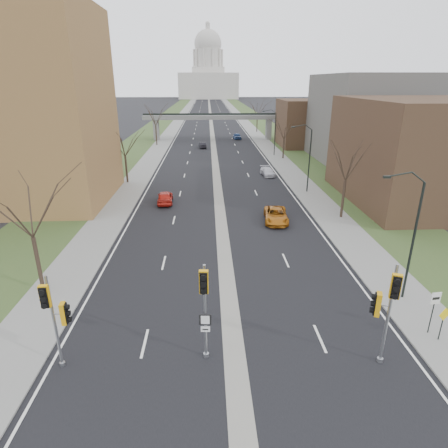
{
  "coord_description": "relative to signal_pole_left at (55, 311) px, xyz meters",
  "views": [
    {
      "loc": [
        -1.26,
        -15.44,
        13.85
      ],
      "look_at": [
        -0.19,
        9.77,
        4.18
      ],
      "focal_mm": 30.0,
      "sensor_mm": 36.0,
      "label": 1
    }
  ],
  "objects": [
    {
      "name": "car_right_mid",
      "position": [
        16.78,
        41.37,
        -2.84
      ],
      "size": [
        2.15,
        4.4,
        1.23
      ],
      "primitive_type": "imported",
      "rotation": [
        0.0,
        0.0,
        0.1
      ],
      "color": "silver",
      "rests_on": "ground"
    },
    {
      "name": "tree_left_a",
      "position": [
        -4.21,
        7.74,
        3.18
      ],
      "size": [
        7.2,
        7.2,
        9.4
      ],
      "color": "#382B21",
      "rests_on": "sidewalk_left"
    },
    {
      "name": "capitol",
      "position": [
        8.79,
        319.74,
        15.14
      ],
      "size": [
        48.0,
        42.0,
        55.75
      ],
      "color": "beige",
      "rests_on": "ground"
    },
    {
      "name": "car_right_far",
      "position": [
        14.99,
        80.8,
        -2.71
      ],
      "size": [
        1.98,
        4.5,
        1.51
      ],
      "primitive_type": "imported",
      "rotation": [
        0.0,
        0.0,
        0.04
      ],
      "color": "navy",
      "rests_on": "ground"
    },
    {
      "name": "signal_pole_median",
      "position": [
        7.24,
        0.24,
        0.38
      ],
      "size": [
        0.64,
        0.9,
        5.51
      ],
      "rotation": [
        0.0,
        0.0,
        -0.06
      ],
      "color": "gray",
      "rests_on": "ground"
    },
    {
      "name": "car_left_near",
      "position": [
        2.27,
        27.8,
        -2.7
      ],
      "size": [
        2.08,
        4.57,
        1.52
      ],
      "primitive_type": "imported",
      "rotation": [
        0.0,
        0.0,
        3.21
      ],
      "color": "red",
      "rests_on": "ground"
    },
    {
      "name": "commercial_block_mid",
      "position": [
        36.79,
        51.74,
        4.04
      ],
      "size": [
        18.0,
        22.0,
        15.0
      ],
      "primitive_type": "cube",
      "color": "#5D5B55",
      "rests_on": "ground"
    },
    {
      "name": "tree_left_c",
      "position": [
        -4.21,
        71.74,
        3.58
      ],
      "size": [
        7.65,
        7.65,
        9.99
      ],
      "color": "#382B21",
      "rests_on": "sidewalk_left"
    },
    {
      "name": "warning_sign",
      "position": [
        20.44,
        1.25,
        -1.97
      ],
      "size": [
        0.8,
        0.28,
        2.11
      ],
      "rotation": [
        0.0,
        0.0,
        0.31
      ],
      "color": "black",
      "rests_on": "sidewalk_right"
    },
    {
      "name": "signal_pole_left",
      "position": [
        0.0,
        0.0,
        0.0
      ],
      "size": [
        0.92,
        0.98,
        5.28
      ],
      "rotation": [
        0.0,
        0.0,
        0.07
      ],
      "color": "gray",
      "rests_on": "ground"
    },
    {
      "name": "commercial_block_far",
      "position": [
        30.79,
        69.74,
        1.54
      ],
      "size": [
        14.0,
        14.0,
        10.0
      ],
      "primitive_type": "cube",
      "color": "#493222",
      "rests_on": "ground"
    },
    {
      "name": "sidewalk_left",
      "position": [
        -3.21,
        149.74,
        -3.4
      ],
      "size": [
        4.0,
        600.0,
        0.12
      ],
      "primitive_type": "cube",
      "color": "gray",
      "rests_on": "ground"
    },
    {
      "name": "tree_right_c",
      "position": [
        21.79,
        94.74,
        3.58
      ],
      "size": [
        7.65,
        7.65,
        9.99
      ],
      "color": "#382B21",
      "rests_on": "sidewalk_right"
    },
    {
      "name": "car_right_near",
      "position": [
        14.54,
        20.91,
        -2.75
      ],
      "size": [
        2.84,
        5.3,
        1.42
      ],
      "primitive_type": "imported",
      "rotation": [
        0.0,
        0.0,
        -0.1
      ],
      "color": "#A95D12",
      "rests_on": "ground"
    },
    {
      "name": "tree_right_a",
      "position": [
        21.79,
        21.74,
        3.18
      ],
      "size": [
        7.2,
        7.2,
        9.4
      ],
      "color": "#382B21",
      "rests_on": "sidewalk_right"
    },
    {
      "name": "pedestrian_bridge",
      "position": [
        8.79,
        79.74,
        1.38
      ],
      "size": [
        34.0,
        3.0,
        6.45
      ],
      "color": "slate",
      "rests_on": "ground"
    },
    {
      "name": "streetlight_mid",
      "position": [
        19.78,
        31.74,
        3.49
      ],
      "size": [
        2.61,
        0.2,
        8.7
      ],
      "color": "black",
      "rests_on": "sidewalk_right"
    },
    {
      "name": "grass_verge_right",
      "position": [
        26.79,
        149.74,
        -3.41
      ],
      "size": [
        8.0,
        600.0,
        0.1
      ],
      "primitive_type": "cube",
      "color": "#314721",
      "rests_on": "ground"
    },
    {
      "name": "streetlight_far",
      "position": [
        19.78,
        57.74,
        3.49
      ],
      "size": [
        2.61,
        0.2,
        8.7
      ],
      "color": "black",
      "rests_on": "sidewalk_right"
    },
    {
      "name": "commercial_block_near",
      "position": [
        32.79,
        27.74,
        2.54
      ],
      "size": [
        16.0,
        20.0,
        12.0
      ],
      "primitive_type": "cube",
      "color": "#493222",
      "rests_on": "ground"
    },
    {
      "name": "tree_left_b",
      "position": [
        -4.21,
        37.74,
        2.77
      ],
      "size": [
        6.75,
        6.75,
        8.81
      ],
      "color": "#382B21",
      "rests_on": "sidewalk_left"
    },
    {
      "name": "road_surface",
      "position": [
        8.79,
        149.74,
        -3.45
      ],
      "size": [
        20.0,
        600.0,
        0.01
      ],
      "primitive_type": "cube",
      "color": "black",
      "rests_on": "ground"
    },
    {
      "name": "ground",
      "position": [
        8.79,
        -0.26,
        -3.46
      ],
      "size": [
        700.0,
        700.0,
        0.0
      ],
      "primitive_type": "plane",
      "color": "black",
      "rests_on": "ground"
    },
    {
      "name": "streetlight_near",
      "position": [
        19.78,
        5.74,
        3.49
      ],
      "size": [
        2.61,
        0.2,
        8.7
      ],
      "color": "black",
      "rests_on": "sidewalk_right"
    },
    {
      "name": "median_strip",
      "position": [
        8.79,
        149.74,
        -3.46
      ],
      "size": [
        1.2,
        600.0,
        0.02
      ],
      "primitive_type": "cube",
      "color": "gray",
      "rests_on": "ground"
    },
    {
      "name": "sidewalk_right",
      "position": [
        20.79,
        149.74,
        -3.4
      ],
      "size": [
        4.0,
        600.0,
        0.12
      ],
      "primitive_type": "cube",
      "color": "gray",
      "rests_on": "ground"
    },
    {
      "name": "signal_pole_right",
      "position": [
        16.15,
        -0.36,
        0.29
      ],
      "size": [
        0.96,
        1.29,
        5.73
      ],
      "rotation": [
        0.0,
        0.0,
        -0.36
      ],
      "color": "gray",
      "rests_on": "ground"
    },
    {
      "name": "tree_right_b",
      "position": [
        21.79,
        54.74,
        2.36
      ],
      "size": [
        6.3,
        6.3,
        8.22
      ],
      "color": "#382B21",
      "rests_on": "sidewalk_right"
    },
    {
      "name": "speed_limit_sign",
      "position": [
        20.19,
        1.89,
        -1.48
      ],
      "size": [
        0.58,
        0.09,
        2.7
      ],
      "rotation": [
        0.0,
        0.0,
        0.1
      ],
      "color": "black",
      "rests_on": "sidewalk_right"
    },
    {
      "name": "grass_verge_left",
      "position": [
        -9.21,
        149.74,
        -3.41
      ],
      "size": [
        8.0,
        600.0,
        0.1
      ],
      "primitive_type": "cube",
      "color": "#314721",
      "rests_on": "ground"
    },
    {
      "name": "car_left_far",
      "position": [
        6.33,
        67.6,
        -2.83
      ],
      "size": [
        1.76,
        3.94,
        1.25
      ],
      "primitive_type": "imported",
      "rotation": [
        0.0,
        0.0,
        3.26
      ],
      "color": "black",
      "rests_on": "ground"
    }
  ]
}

